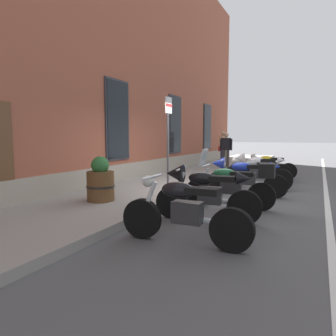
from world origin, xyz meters
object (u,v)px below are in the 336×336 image
(motorcycle_blue_sport, at_px, (242,175))
(motorcycle_grey_naked, at_px, (255,173))
(motorcycle_black_naked, at_px, (183,212))
(parking_sign, at_px, (168,129))
(pedestrian_dark_jacket, at_px, (226,148))
(pedestrian_tan_coat, at_px, (223,146))
(motorcycle_black_sport, at_px, (203,191))
(motorcycle_green_touring, at_px, (234,184))
(motorcycle_yellow_naked, at_px, (268,166))
(motorcycle_white_sport, at_px, (257,167))
(barrel_planter, at_px, (100,182))

(motorcycle_blue_sport, xyz_separation_m, motorcycle_grey_naked, (1.29, -0.11, -0.09))
(motorcycle_black_naked, bearing_deg, parking_sign, 29.31)
(pedestrian_dark_jacket, bearing_deg, pedestrian_tan_coat, 24.89)
(motorcycle_black_naked, distance_m, motorcycle_black_sport, 1.37)
(motorcycle_green_touring, height_order, motorcycle_yellow_naked, motorcycle_green_touring)
(motorcycle_black_sport, height_order, motorcycle_yellow_naked, motorcycle_black_sport)
(motorcycle_black_naked, relative_size, motorcycle_grey_naked, 0.97)
(parking_sign, bearing_deg, motorcycle_black_sport, -140.37)
(motorcycle_green_touring, distance_m, motorcycle_blue_sport, 1.43)
(pedestrian_dark_jacket, bearing_deg, motorcycle_black_naked, -167.83)
(parking_sign, bearing_deg, motorcycle_blue_sport, -75.53)
(motorcycle_white_sport, bearing_deg, parking_sign, 148.88)
(motorcycle_black_sport, distance_m, pedestrian_dark_jacket, 8.90)
(motorcycle_green_touring, relative_size, motorcycle_white_sport, 0.96)
(motorcycle_black_naked, bearing_deg, pedestrian_tan_coat, 13.18)
(motorcycle_yellow_naked, bearing_deg, motorcycle_white_sport, 171.67)
(pedestrian_dark_jacket, height_order, pedestrian_tan_coat, pedestrian_tan_coat)
(motorcycle_black_sport, relative_size, pedestrian_dark_jacket, 1.25)
(motorcycle_white_sport, xyz_separation_m, parking_sign, (-3.09, 1.87, 1.23))
(motorcycle_black_naked, height_order, motorcycle_green_touring, motorcycle_green_touring)
(motorcycle_yellow_naked, bearing_deg, barrel_planter, 157.94)
(motorcycle_green_touring, bearing_deg, motorcycle_blue_sport, 6.11)
(motorcycle_black_sport, height_order, parking_sign, parking_sign)
(motorcycle_green_touring, bearing_deg, pedestrian_dark_jacket, 16.97)
(barrel_planter, bearing_deg, motorcycle_grey_naked, -33.79)
(motorcycle_grey_naked, bearing_deg, parking_sign, 131.09)
(motorcycle_yellow_naked, xyz_separation_m, barrel_planter, (-6.60, 2.67, 0.12))
(motorcycle_white_sport, relative_size, parking_sign, 0.83)
(motorcycle_white_sport, bearing_deg, motorcycle_blue_sport, -178.49)
(motorcycle_black_sport, xyz_separation_m, motorcycle_white_sport, (5.30, -0.04, -0.02))
(motorcycle_yellow_naked, xyz_separation_m, pedestrian_tan_coat, (2.85, 2.60, 0.63))
(motorcycle_blue_sport, xyz_separation_m, barrel_planter, (-2.69, 2.55, 0.01))
(motorcycle_black_naked, height_order, motorcycle_white_sport, motorcycle_white_sport)
(pedestrian_dark_jacket, relative_size, pedestrian_tan_coat, 0.96)
(motorcycle_grey_naked, height_order, pedestrian_dark_jacket, pedestrian_dark_jacket)
(motorcycle_yellow_naked, xyz_separation_m, pedestrian_dark_jacket, (2.05, 2.22, 0.59))
(motorcycle_black_naked, relative_size, motorcycle_white_sport, 0.97)
(motorcycle_white_sport, distance_m, pedestrian_tan_coat, 4.84)
(motorcycle_white_sport, distance_m, pedestrian_dark_jacket, 3.96)
(motorcycle_grey_naked, bearing_deg, motorcycle_yellow_naked, -0.30)
(motorcycle_green_touring, bearing_deg, motorcycle_black_naked, 177.98)
(motorcycle_blue_sport, height_order, motorcycle_white_sport, motorcycle_blue_sport)
(motorcycle_green_touring, xyz_separation_m, pedestrian_dark_jacket, (7.38, 2.25, 0.50))
(motorcycle_grey_naked, xyz_separation_m, motorcycle_yellow_naked, (2.62, -0.01, -0.01))
(motorcycle_green_touring, distance_m, motorcycle_grey_naked, 2.71)
(motorcycle_black_naked, height_order, pedestrian_dark_jacket, pedestrian_dark_jacket)
(motorcycle_grey_naked, distance_m, pedestrian_dark_jacket, 5.20)
(motorcycle_blue_sport, bearing_deg, pedestrian_dark_jacket, 19.42)
(motorcycle_yellow_naked, height_order, pedestrian_dark_jacket, pedestrian_dark_jacket)
(motorcycle_blue_sport, relative_size, parking_sign, 0.85)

